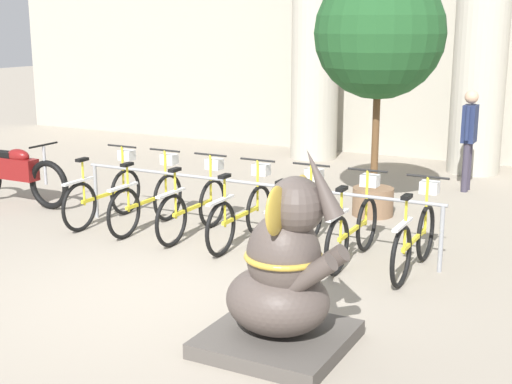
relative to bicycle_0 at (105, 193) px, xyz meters
The scene contains 16 objects.
ground_plane 2.88m from the bicycle_0, 40.34° to the right, with size 60.00×60.00×0.00m, color gray.
building_facade 7.56m from the bicycle_0, 72.16° to the left, with size 20.00×0.20×6.00m.
column_left 6.20m from the bicycle_0, 84.09° to the left, with size 1.17×1.17×5.16m.
column_right 7.22m from the bicycle_0, 56.90° to the left, with size 1.17×1.17×5.16m.
bike_rack 2.16m from the bicycle_0, ahead, with size 4.88×0.05×0.77m.
bicycle_0 is the anchor object (origin of this frame).
bicycle_1 0.71m from the bicycle_0, ahead, with size 0.48×1.61×1.00m.
bicycle_2 1.43m from the bicycle_0, ahead, with size 0.48×1.61×1.00m.
bicycle_3 2.14m from the bicycle_0, ahead, with size 0.48×1.61×1.00m.
bicycle_4 2.86m from the bicycle_0, ahead, with size 0.48×1.61×1.00m.
bicycle_5 3.57m from the bicycle_0, ahead, with size 0.48×1.61×1.00m.
bicycle_6 4.28m from the bicycle_0, ahead, with size 0.48×1.61×1.00m.
elephant_statue 4.51m from the bicycle_0, 31.86° to the right, with size 1.14×1.14×1.74m.
motorcycle 1.84m from the bicycle_0, behind, with size 2.06×0.55×0.96m.
person_pedestrian 5.79m from the bicycle_0, 46.62° to the left, with size 0.22×0.47×1.63m.
potted_tree 4.25m from the bicycle_0, 33.11° to the left, with size 1.76×1.76×3.40m.
Camera 1 is at (4.03, -5.51, 2.65)m, focal length 50.00 mm.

